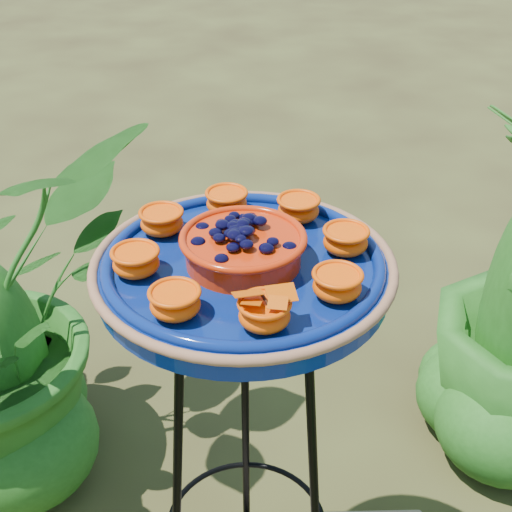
{
  "coord_description": "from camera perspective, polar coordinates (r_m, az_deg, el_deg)",
  "views": [
    {
      "loc": [
        0.03,
        -0.76,
        1.47
      ],
      "look_at": [
        0.03,
        0.11,
        0.92
      ],
      "focal_mm": 50.0,
      "sensor_mm": 36.0,
      "label": 1
    }
  ],
  "objects": [
    {
      "name": "feeder_dish",
      "position": [
        1.06,
        -1.02,
        -0.61
      ],
      "size": [
        0.46,
        0.46,
        0.1
      ],
      "rotation": [
        0.0,
        0.0,
        0.02
      ],
      "color": "navy",
      "rests_on": "tripod_stand"
    },
    {
      "name": "tripod_stand",
      "position": [
        1.3,
        -0.85,
        -14.74
      ],
      "size": [
        0.32,
        0.34,
        0.86
      ],
      "rotation": [
        0.0,
        0.0,
        0.02
      ],
      "color": "black",
      "rests_on": "ground"
    }
  ]
}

